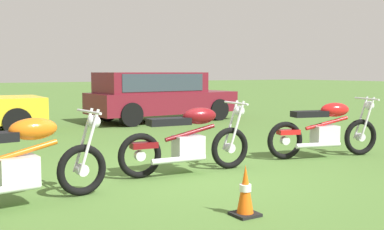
{
  "coord_description": "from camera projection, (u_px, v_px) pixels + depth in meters",
  "views": [
    {
      "loc": [
        -3.4,
        -5.42,
        1.44
      ],
      "look_at": [
        0.3,
        0.55,
        0.78
      ],
      "focal_mm": 42.82,
      "sensor_mm": 36.0,
      "label": 1
    }
  ],
  "objects": [
    {
      "name": "motorcycle_maroon",
      "position": [
        189.0,
        140.0,
        6.51
      ],
      "size": [
        2.04,
        0.64,
        1.02
      ],
      "rotation": [
        0.0,
        0.0,
        -0.1
      ],
      "color": "black",
      "rests_on": "ground"
    },
    {
      "name": "traffic_cone",
      "position": [
        245.0,
        192.0,
        4.59
      ],
      "size": [
        0.25,
        0.25,
        0.52
      ],
      "color": "#EA590F",
      "rests_on": "ground"
    },
    {
      "name": "motorcycle_orange",
      "position": [
        18.0,
        162.0,
        4.89
      ],
      "size": [
        2.09,
        0.64,
        1.02
      ],
      "rotation": [
        0.0,
        0.0,
        0.08
      ],
      "color": "black",
      "rests_on": "ground"
    },
    {
      "name": "car_burgundy",
      "position": [
        157.0,
        93.0,
        13.4
      ],
      "size": [
        4.36,
        1.97,
        1.43
      ],
      "rotation": [
        0.0,
        0.0,
        0.04
      ],
      "color": "maroon",
      "rests_on": "ground"
    },
    {
      "name": "motorcycle_red",
      "position": [
        325.0,
        129.0,
        7.73
      ],
      "size": [
        2.02,
        0.87,
        1.02
      ],
      "rotation": [
        0.0,
        0.0,
        -0.28
      ],
      "color": "black",
      "rests_on": "ground"
    },
    {
      "name": "ground_plane",
      "position": [
        195.0,
        174.0,
        6.5
      ],
      "size": [
        120.0,
        120.0,
        0.0
      ],
      "primitive_type": "plane",
      "color": "#476B2D"
    }
  ]
}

